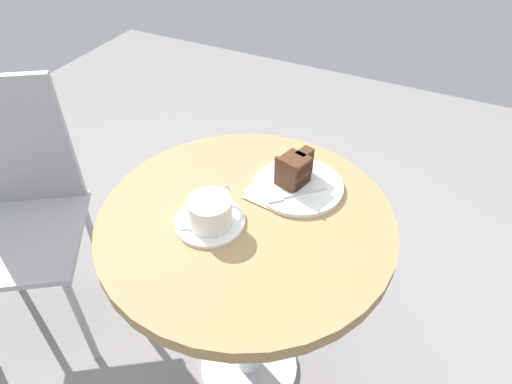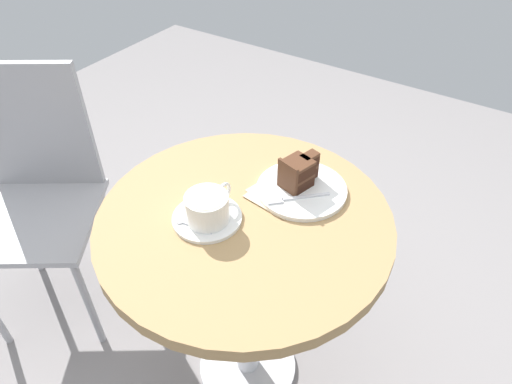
% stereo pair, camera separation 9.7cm
% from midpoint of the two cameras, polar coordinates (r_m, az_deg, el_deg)
% --- Properties ---
extents(ground_plane, '(4.40, 4.40, 0.01)m').
position_cam_midpoint_polar(ground_plane, '(1.62, -2.69, -21.15)').
color(ground_plane, gray).
rests_on(ground_plane, ground).
extents(cafe_table, '(0.70, 0.70, 0.69)m').
position_cam_midpoint_polar(cafe_table, '(1.15, -3.57, -7.45)').
color(cafe_table, '#A37F51').
rests_on(cafe_table, ground).
extents(saucer, '(0.16, 0.16, 0.01)m').
position_cam_midpoint_polar(saucer, '(1.05, -8.44, -3.81)').
color(saucer, white).
rests_on(saucer, cafe_table).
extents(coffee_cup, '(0.13, 0.10, 0.07)m').
position_cam_midpoint_polar(coffee_cup, '(1.02, -8.41, -2.46)').
color(coffee_cup, white).
rests_on(coffee_cup, saucer).
extents(teaspoon, '(0.02, 0.09, 0.00)m').
position_cam_midpoint_polar(teaspoon, '(1.03, -10.55, -4.81)').
color(teaspoon, silver).
rests_on(teaspoon, saucer).
extents(cake_plate, '(0.22, 0.22, 0.01)m').
position_cam_midpoint_polar(cake_plate, '(1.14, 2.92, 0.68)').
color(cake_plate, white).
rests_on(cake_plate, cafe_table).
extents(cake_slice, '(0.11, 0.08, 0.08)m').
position_cam_midpoint_polar(cake_slice, '(1.12, 2.38, 2.75)').
color(cake_slice, '#381E14').
rests_on(cake_slice, cake_plate).
extents(fork, '(0.12, 0.12, 0.00)m').
position_cam_midpoint_polar(fork, '(1.09, 1.74, -0.57)').
color(fork, silver).
rests_on(fork, cake_plate).
extents(napkin, '(0.17, 0.17, 0.00)m').
position_cam_midpoint_polar(napkin, '(1.13, 0.57, 0.04)').
color(napkin, beige).
rests_on(napkin, cafe_table).
extents(cafe_chair, '(0.53, 0.53, 0.87)m').
position_cam_midpoint_polar(cafe_chair, '(1.58, -29.54, -0.87)').
color(cafe_chair, '#9E9EA3').
rests_on(cafe_chair, ground).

